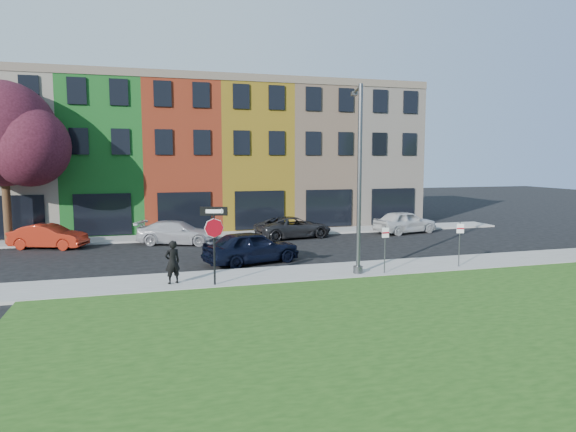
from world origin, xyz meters
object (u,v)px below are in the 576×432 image
object	(u,v)px
stop_sign	(214,229)
man	(172,262)
sedan_near	(252,247)
street_lamp	(359,179)

from	to	relation	value
stop_sign	man	xyz separation A→B (m)	(-1.54, 0.64, -1.30)
stop_sign	sedan_near	world-z (taller)	stop_sign
stop_sign	man	size ratio (longest dim) A/B	1.78
man	street_lamp	bearing A→B (deg)	159.61
street_lamp	man	bearing A→B (deg)	-164.55
stop_sign	man	distance (m)	2.12
street_lamp	stop_sign	bearing A→B (deg)	-158.89
sedan_near	street_lamp	bearing A→B (deg)	-150.08
sedan_near	stop_sign	bearing A→B (deg)	133.73
stop_sign	street_lamp	distance (m)	6.47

